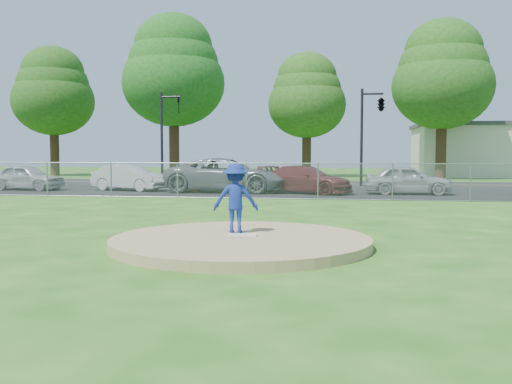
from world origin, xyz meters
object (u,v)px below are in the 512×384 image
at_px(pitcher, 236,198).
at_px(traffic_cone, 196,185).
at_px(traffic_signal_left, 165,129).
at_px(parked_car_white, 130,178).
at_px(tree_far_left, 53,91).
at_px(tree_left, 173,70).
at_px(traffic_signal_center, 379,106).
at_px(parked_car_darkred, 306,180).
at_px(parked_car_gray, 227,175).
at_px(tree_center, 307,95).
at_px(parked_car_pearl, 408,180).
at_px(parked_car_silver, 27,177).
at_px(tree_right, 443,74).

height_order(pitcher, traffic_cone, pitcher).
relative_size(traffic_signal_left, parked_car_white, 1.41).
height_order(tree_far_left, tree_left, tree_left).
bearing_deg(pitcher, traffic_signal_center, -108.33).
bearing_deg(parked_car_darkred, traffic_cone, 116.74).
distance_m(traffic_signal_center, traffic_cone, 12.04).
bearing_deg(parked_car_gray, pitcher, -166.02).
bearing_deg(parked_car_white, tree_center, -6.98).
bearing_deg(traffic_signal_center, tree_far_left, 157.04).
distance_m(tree_center, pitcher, 33.85).
distance_m(traffic_signal_left, parked_car_pearl, 15.38).
relative_size(parked_car_darkred, parked_car_pearl, 1.14).
height_order(pitcher, parked_car_white, pitcher).
bearing_deg(parked_car_silver, tree_right, -48.84).
bearing_deg(traffic_cone, parked_car_pearl, 2.22).
xyz_separation_m(tree_left, traffic_cone, (5.95, -15.75, -7.88)).
bearing_deg(tree_center, parked_car_pearl, -71.97).
xyz_separation_m(traffic_signal_left, parked_car_gray, (5.14, -6.25, -2.52)).
bearing_deg(parked_car_silver, traffic_signal_center, -64.75).
xyz_separation_m(tree_left, tree_right, (20.00, 1.00, -0.59)).
bearing_deg(pitcher, parked_car_darkred, -99.13).
bearing_deg(parked_car_white, tree_far_left, 54.48).
relative_size(tree_right, traffic_signal_center, 2.08).
relative_size(tree_far_left, parked_car_darkred, 2.37).
bearing_deg(traffic_signal_center, traffic_signal_left, 180.00).
distance_m(tree_left, parked_car_white, 16.88).
xyz_separation_m(pitcher, parked_car_darkred, (0.49, 14.89, -0.29)).
bearing_deg(traffic_signal_center, parked_car_darkred, -119.65).
distance_m(traffic_signal_center, parked_car_darkred, 8.46).
distance_m(parked_car_white, parked_car_gray, 5.16).
xyz_separation_m(tree_center, traffic_signal_center, (4.97, -12.00, -1.86)).
relative_size(traffic_signal_left, pitcher, 3.70).
distance_m(tree_far_left, tree_left, 11.24).
bearing_deg(parked_car_silver, tree_left, -5.71).
bearing_deg(parked_car_pearl, traffic_cone, 91.97).
relative_size(traffic_signal_center, parked_car_silver, 1.45).
height_order(parked_car_white, parked_car_darkred, same).
xyz_separation_m(parked_car_silver, parked_car_gray, (10.54, 0.11, 0.17)).
bearing_deg(tree_left, tree_right, 2.86).
relative_size(traffic_cone, parked_car_pearl, 0.18).
distance_m(tree_far_left, traffic_cone, 25.44).
bearing_deg(tree_left, pitcher, -70.49).
distance_m(tree_right, traffic_signal_left, 20.83).
xyz_separation_m(traffic_signal_left, traffic_cone, (3.71, -6.75, -3.00)).
bearing_deg(tree_right, parked_car_silver, -144.77).
distance_m(traffic_signal_center, parked_car_pearl, 7.54).
distance_m(tree_left, parked_car_darkred, 20.61).
relative_size(tree_right, parked_car_silver, 3.01).
bearing_deg(parked_car_pearl, parked_car_white, 87.90).
relative_size(tree_center, parked_car_silver, 2.55).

